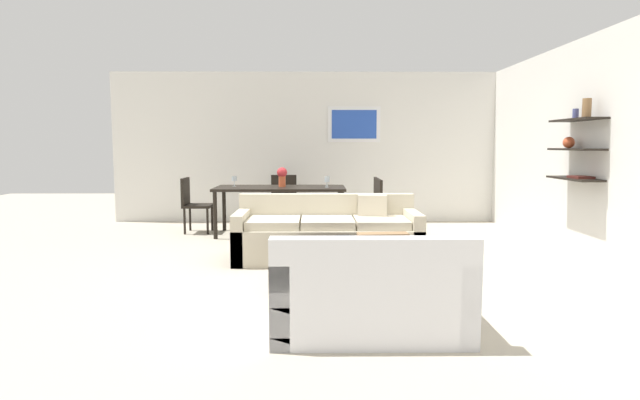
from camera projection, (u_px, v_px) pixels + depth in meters
name	position (u px, v px, depth m)	size (l,w,h in m)	color
ground_plane	(337.00, 266.00, 6.05)	(18.00, 18.00, 0.00)	#BCB29E
back_wall_unit	(345.00, 147.00, 9.42)	(8.40, 0.09, 2.70)	silver
right_wall_shelf_unit	(575.00, 149.00, 6.53)	(0.34, 8.20, 2.70)	silver
sofa_beige	(328.00, 236.00, 6.35)	(2.22, 0.90, 0.78)	beige
loveseat_white	(369.00, 293.00, 3.90)	(1.43, 0.90, 0.78)	white
coffee_table	(343.00, 266.00, 5.23)	(1.04, 1.09, 0.38)	#38281E
decorative_bowl	(345.00, 241.00, 5.28)	(0.34, 0.34, 0.08)	black
apple_on_coffee_table	(320.00, 242.00, 5.25)	(0.08, 0.08, 0.08)	#669E2D
dining_table	(280.00, 191.00, 8.08)	(2.01, 0.89, 0.75)	black
dining_chair_right_near	(372.00, 204.00, 7.92)	(0.44, 0.44, 0.88)	black
dining_chair_head	(284.00, 197.00, 8.95)	(0.44, 0.44, 0.88)	black
dining_chair_right_far	(369.00, 201.00, 8.32)	(0.44, 0.44, 0.88)	black
dining_chair_left_far	(193.00, 201.00, 8.29)	(0.44, 0.44, 0.88)	black
wine_glass_left_far	(234.00, 179.00, 8.16)	(0.08, 0.08, 0.16)	silver
wine_glass_head	(282.00, 177.00, 8.44)	(0.07, 0.07, 0.18)	silver
wine_glass_right_near	(327.00, 180.00, 7.96)	(0.07, 0.07, 0.17)	silver
wine_glass_right_far	(327.00, 180.00, 8.18)	(0.07, 0.07, 0.15)	silver
centerpiece_vase	(282.00, 175.00, 8.09)	(0.16, 0.16, 0.30)	#D85933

